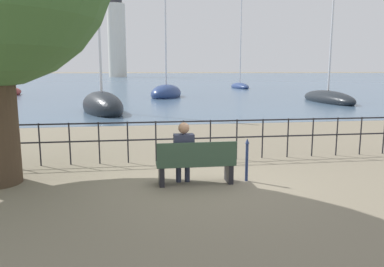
{
  "coord_description": "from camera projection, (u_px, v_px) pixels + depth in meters",
  "views": [
    {
      "loc": [
        -1.17,
        -7.35,
        2.31
      ],
      "look_at": [
        0.0,
        0.5,
        0.96
      ],
      "focal_mm": 35.0,
      "sensor_mm": 36.0,
      "label": 1
    }
  ],
  "objects": [
    {
      "name": "sailboat_3",
      "position": [
        166.0,
        93.0,
        32.44
      ],
      "size": [
        3.93,
        5.54,
        9.07
      ],
      "rotation": [
        0.0,
        0.0,
        -0.36
      ],
      "color": "navy",
      "rests_on": "ground_plane"
    },
    {
      "name": "harbor_lighthouse",
      "position": [
        117.0,
        36.0,
        127.58
      ],
      "size": [
        6.09,
        6.09,
        29.82
      ],
      "color": "silver",
      "rests_on": "ground_plane"
    },
    {
      "name": "sailboat_2",
      "position": [
        328.0,
        98.0,
        27.54
      ],
      "size": [
        2.26,
        7.29,
        8.38
      ],
      "rotation": [
        0.0,
        0.0,
        -0.05
      ],
      "color": "black",
      "rests_on": "ground_plane"
    },
    {
      "name": "harbor_water",
      "position": [
        138.0,
        76.0,
        162.24
      ],
      "size": [
        600.0,
        300.0,
        0.01
      ],
      "color": "#47607A",
      "rests_on": "ground_plane"
    },
    {
      "name": "park_bench",
      "position": [
        196.0,
        164.0,
        7.6
      ],
      "size": [
        1.61,
        0.45,
        0.9
      ],
      "color": "#334C38",
      "rests_on": "ground_plane"
    },
    {
      "name": "promenade_railing",
      "position": [
        183.0,
        134.0,
        9.55
      ],
      "size": [
        12.7,
        0.04,
        1.05
      ],
      "color": "black",
      "rests_on": "ground_plane"
    },
    {
      "name": "sailboat_1",
      "position": [
        240.0,
        86.0,
        48.96
      ],
      "size": [
        1.7,
        6.13,
        11.42
      ],
      "rotation": [
        0.0,
        0.0,
        0.0
      ],
      "color": "navy",
      "rests_on": "ground_plane"
    },
    {
      "name": "sailboat_0",
      "position": [
        102.0,
        106.0,
        20.79
      ],
      "size": [
        3.46,
        6.17,
        9.14
      ],
      "rotation": [
        0.0,
        0.0,
        0.27
      ],
      "color": "black",
      "rests_on": "ground_plane"
    },
    {
      "name": "seated_person_left",
      "position": [
        184.0,
        150.0,
        7.59
      ],
      "size": [
        0.41,
        0.35,
        1.28
      ],
      "color": "#2D3347",
      "rests_on": "ground_plane"
    },
    {
      "name": "ground_plane",
      "position": [
        196.0,
        183.0,
        7.73
      ],
      "size": [
        1000.0,
        1000.0,
        0.0
      ],
      "primitive_type": "plane",
      "color": "#7A705B"
    },
    {
      "name": "closed_umbrella",
      "position": [
        247.0,
        157.0,
        7.81
      ],
      "size": [
        0.09,
        0.09,
        0.91
      ],
      "color": "navy",
      "rests_on": "ground_plane"
    }
  ]
}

